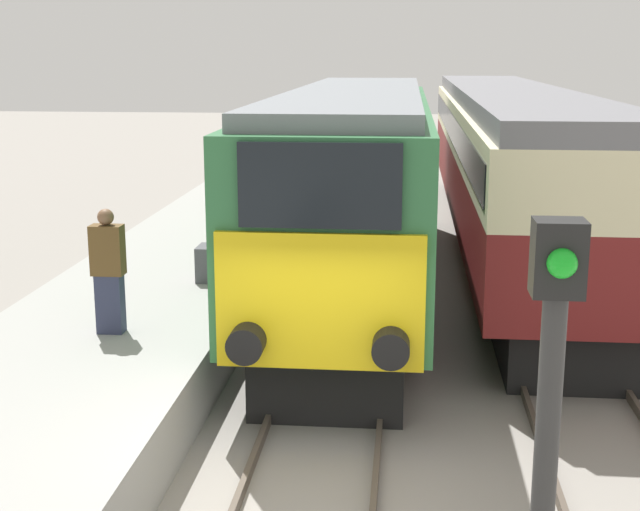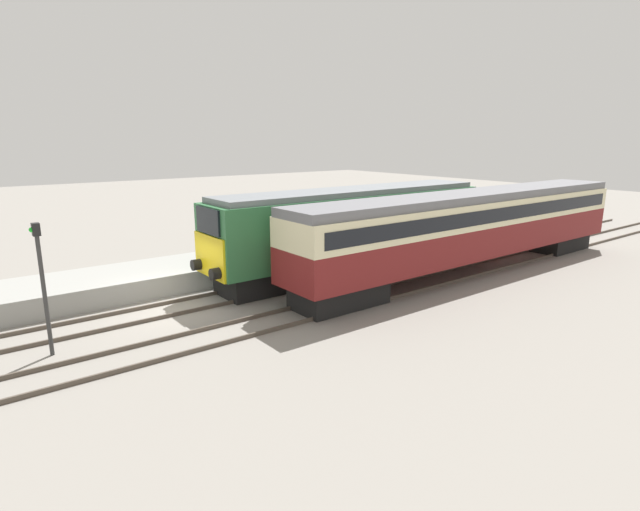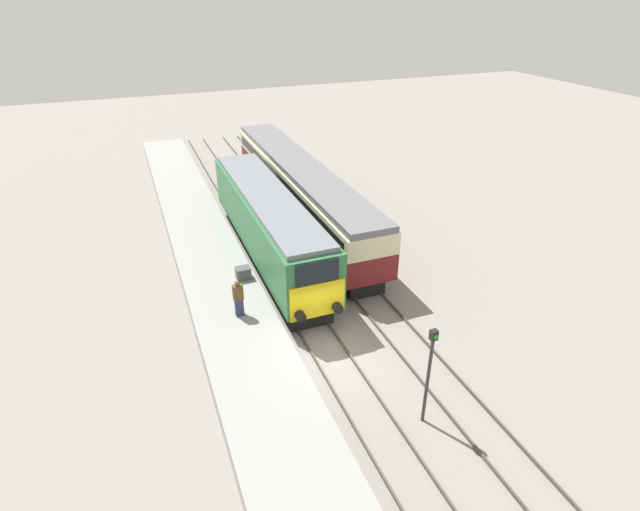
% 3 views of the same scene
% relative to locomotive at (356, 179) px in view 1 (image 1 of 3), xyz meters
% --- Properties ---
extents(platform_left, '(3.50, 50.00, 0.87)m').
position_rel_locomotive_xyz_m(platform_left, '(-3.30, -0.98, -1.80)').
color(platform_left, gray).
rests_on(platform_left, ground_plane).
extents(rails_near_track, '(1.51, 60.00, 0.14)m').
position_rel_locomotive_xyz_m(rails_near_track, '(0.00, -3.98, -2.17)').
color(rails_near_track, '#4C4238').
rests_on(rails_near_track, ground_plane).
extents(rails_far_track, '(1.50, 60.00, 0.14)m').
position_rel_locomotive_xyz_m(rails_far_track, '(3.40, -3.98, -2.17)').
color(rails_far_track, '#4C4238').
rests_on(rails_far_track, ground_plane).
extents(locomotive, '(2.70, 15.09, 3.99)m').
position_rel_locomotive_xyz_m(locomotive, '(0.00, 0.00, 0.00)').
color(locomotive, black).
rests_on(locomotive, ground_plane).
extents(passenger_carriage, '(2.75, 20.66, 3.85)m').
position_rel_locomotive_xyz_m(passenger_carriage, '(3.40, 4.48, 0.12)').
color(passenger_carriage, black).
rests_on(passenger_carriage, ground_plane).
extents(person_on_platform, '(0.44, 0.26, 1.75)m').
position_rel_locomotive_xyz_m(person_on_platform, '(-3.07, -5.84, -0.49)').
color(person_on_platform, '#2D334C').
rests_on(person_on_platform, platform_left).
extents(luggage_crate, '(0.70, 0.56, 0.60)m').
position_rel_locomotive_xyz_m(luggage_crate, '(-2.18, -2.86, -1.07)').
color(luggage_crate, '#4C4C51').
rests_on(luggage_crate, platform_left).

